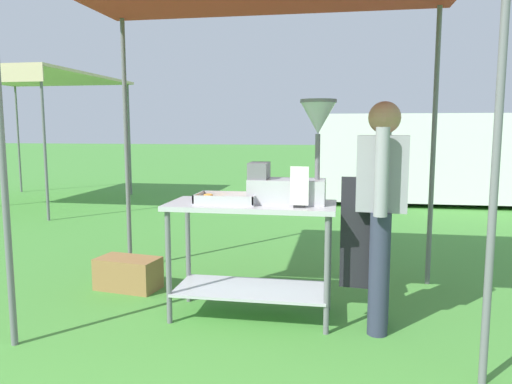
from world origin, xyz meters
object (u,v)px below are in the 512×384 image
Objects in this scene: donut_tray at (226,200)px; van_white at (455,157)px; vendor at (381,204)px; donut_cart at (251,236)px; menu_sign at (299,190)px; donut_fryer at (295,166)px; supply_crate at (128,273)px; neighbour_tent at (24,79)px.

donut_tray is 7.12m from van_white.
vendor is (1.11, -0.04, 0.00)m from donut_tray.
donut_cart is 0.55m from menu_sign.
donut_cart is 4.32× the size of menu_sign.
donut_fryer is 1.87m from supply_crate.
vendor reaches higher than donut_cart.
van_white is (4.00, 5.98, 0.74)m from supply_crate.
donut_tray is 0.28× the size of vendor.
neighbour_tent is (-5.48, 4.78, 1.17)m from donut_fryer.
vendor is at bearing -38.78° from neighbour_tent.
donut_tray is at bearing -171.68° from donut_fryer.
donut_cart is at bearing 11.83° from donut_tray.
van_white is 8.25m from neighbour_tent.
supply_crate is at bearing 159.35° from menu_sign.
menu_sign is 0.49× the size of supply_crate.
vendor is 2.73× the size of supply_crate.
van_white is (2.98, 6.47, -0.02)m from donut_tray.
donut_cart is at bearing -113.54° from van_white.
vendor is (0.56, 0.07, -0.10)m from menu_sign.
donut_fryer is 0.47× the size of vendor.
menu_sign is 7.54m from neighbour_tent.
donut_tray is at bearing -168.17° from donut_cart.
donut_fryer is at bearing 8.32° from donut_tray.
menu_sign reaches higher than donut_tray.
vendor is 2.32m from supply_crate.
van_white is at bearing 65.23° from donut_tray.
vendor is at bearing -106.05° from van_white.
van_white is at bearing 68.77° from donut_fryer.
vendor is at bearing -13.81° from supply_crate.
menu_sign is at bearing -110.31° from van_white.
donut_cart is 7.02m from van_white.
donut_fryer is at bearing 169.62° from vendor.
neighbour_tent is (-5.53, 4.96, 1.33)m from menu_sign.
neighbour_tent reaches higher than vendor.
donut_cart is 7.26m from neighbour_tent.
donut_fryer is at bearing 105.60° from menu_sign.
donut_fryer reaches higher than donut_tray.
donut_cart is at bearing -43.02° from neighbour_tent.
van_white is at bearing 56.20° from supply_crate.
donut_fryer reaches higher than menu_sign.
supply_crate is (-1.52, 0.41, -1.01)m from donut_fryer.
menu_sign is at bearing -10.96° from donut_tray.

